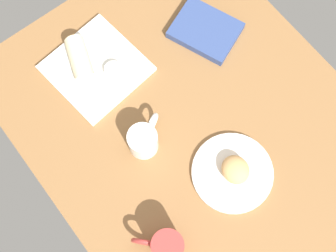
# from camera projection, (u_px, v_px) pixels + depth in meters

# --- Properties ---
(dining_table) EXTENTS (1.10, 0.90, 0.04)m
(dining_table) POSITION_uv_depth(u_px,v_px,m) (188.00, 120.00, 1.32)
(dining_table) COLOR olive
(dining_table) RESTS_ON ground
(round_plate) EXTENTS (0.23, 0.23, 0.01)m
(round_plate) POSITION_uv_depth(u_px,v_px,m) (232.00, 173.00, 1.25)
(round_plate) COLOR silver
(round_plate) RESTS_ON dining_table
(scone_pastry) EXTENTS (0.09, 0.09, 0.05)m
(scone_pastry) POSITION_uv_depth(u_px,v_px,m) (234.00, 170.00, 1.22)
(scone_pastry) COLOR tan
(scone_pastry) RESTS_ON round_plate
(square_plate) EXTENTS (0.29, 0.29, 0.02)m
(square_plate) POSITION_uv_depth(u_px,v_px,m) (96.00, 68.00, 1.34)
(square_plate) COLOR white
(square_plate) RESTS_ON dining_table
(sauce_cup) EXTENTS (0.06, 0.06, 0.02)m
(sauce_cup) POSITION_uv_depth(u_px,v_px,m) (114.00, 71.00, 1.32)
(sauce_cup) COLOR silver
(sauce_cup) RESTS_ON square_plate
(breakfast_wrap) EXTENTS (0.14, 0.10, 0.06)m
(breakfast_wrap) POSITION_uv_depth(u_px,v_px,m) (79.00, 59.00, 1.31)
(breakfast_wrap) COLOR beige
(breakfast_wrap) RESTS_ON square_plate
(book_stack) EXTENTS (0.24, 0.22, 0.03)m
(book_stack) POSITION_uv_depth(u_px,v_px,m) (205.00, 30.00, 1.37)
(book_stack) COLOR #33477F
(book_stack) RESTS_ON dining_table
(coffee_mug) EXTENTS (0.12, 0.11, 0.10)m
(coffee_mug) POSITION_uv_depth(u_px,v_px,m) (166.00, 246.00, 1.14)
(coffee_mug) COLOR #B23833
(coffee_mug) RESTS_ON dining_table
(second_mug) EXTENTS (0.09, 0.13, 0.09)m
(second_mug) POSITION_uv_depth(u_px,v_px,m) (144.00, 140.00, 1.23)
(second_mug) COLOR white
(second_mug) RESTS_ON dining_table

